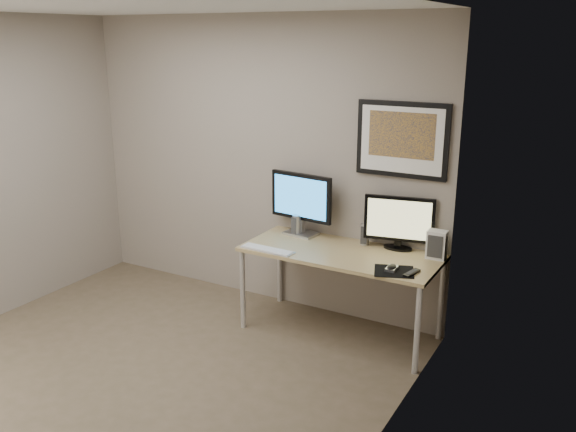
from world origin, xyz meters
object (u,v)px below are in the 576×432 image
(monitor_large, at_px, (301,201))
(fan_unit, at_px, (437,245))
(speaker_left, at_px, (296,225))
(speaker_right, at_px, (365,234))
(framed_art, at_px, (402,140))
(keyboard, at_px, (267,249))
(desk, at_px, (341,259))
(monitor_tv, at_px, (399,221))

(monitor_large, distance_m, fan_unit, 1.22)
(speaker_left, xyz_separation_m, fan_unit, (1.23, 0.04, 0.02))
(speaker_right, bearing_deg, framed_art, 7.95)
(keyboard, relative_size, fan_unit, 2.05)
(monitor_large, distance_m, speaker_right, 0.63)
(keyboard, bearing_deg, desk, 29.76)
(speaker_left, xyz_separation_m, speaker_right, (0.61, 0.07, -0.00))
(framed_art, relative_size, monitor_large, 1.25)
(monitor_large, bearing_deg, speaker_left, -110.44)
(monitor_large, bearing_deg, desk, -17.60)
(speaker_left, distance_m, speaker_right, 0.62)
(speaker_left, bearing_deg, speaker_right, 18.29)
(fan_unit, bearing_deg, keyboard, -161.07)
(speaker_right, bearing_deg, speaker_left, 176.35)
(desk, relative_size, monitor_large, 2.66)
(desk, height_order, framed_art, framed_art)
(framed_art, bearing_deg, monitor_tv, -61.58)
(desk, relative_size, speaker_right, 8.81)
(desk, height_order, monitor_tv, monitor_tv)
(monitor_tv, bearing_deg, keyboard, -160.02)
(desk, bearing_deg, monitor_large, 155.70)
(speaker_right, xyz_separation_m, keyboard, (-0.63, -0.53, -0.08))
(desk, height_order, fan_unit, fan_unit)
(monitor_large, bearing_deg, framed_art, 14.21)
(keyboard, bearing_deg, framed_art, 36.84)
(speaker_left, relative_size, fan_unit, 0.82)
(keyboard, distance_m, fan_unit, 1.35)
(framed_art, xyz_separation_m, fan_unit, (0.37, -0.11, -0.78))
(speaker_left, bearing_deg, monitor_large, 74.57)
(keyboard, height_order, fan_unit, fan_unit)
(desk, xyz_separation_m, framed_art, (0.35, 0.33, 0.96))
(desk, xyz_separation_m, keyboard, (-0.53, -0.28, 0.07))
(monitor_tv, height_order, speaker_left, monitor_tv)
(desk, bearing_deg, speaker_left, 160.68)
(desk, bearing_deg, fan_unit, 16.88)
(framed_art, height_order, speaker_right, framed_art)
(monitor_large, bearing_deg, keyboard, -88.16)
(speaker_left, relative_size, keyboard, 0.40)
(speaker_left, relative_size, speaker_right, 1.02)
(framed_art, relative_size, keyboard, 1.61)
(framed_art, xyz_separation_m, monitor_large, (-0.84, -0.11, -0.59))
(framed_art, bearing_deg, monitor_large, -172.49)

